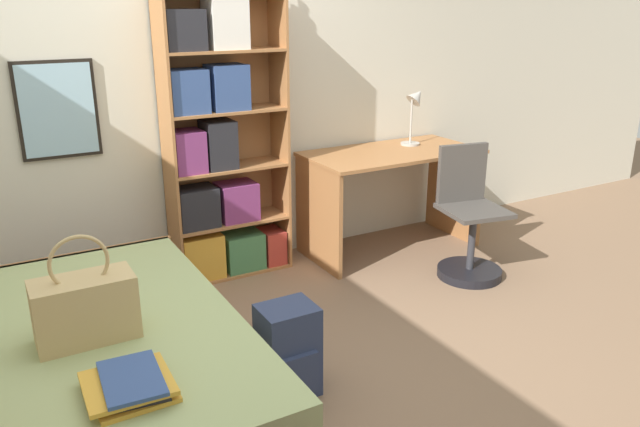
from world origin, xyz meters
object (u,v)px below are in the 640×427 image
object	(u,v)px
bed	(117,372)
book_stack_on_bed	(131,385)
desk_chair	(469,234)
desk_lamp	(416,106)
backpack	(288,351)
handbag	(85,307)
bookcase	(218,152)
desk	(391,181)

from	to	relation	value
bed	book_stack_on_bed	bearing A→B (deg)	-94.63
book_stack_on_bed	desk_chair	xyz separation A→B (m)	(2.51, 1.00, -0.23)
desk_lamp	backpack	world-z (taller)	desk_lamp
desk_chair	backpack	distance (m)	1.83
book_stack_on_bed	desk_lamp	size ratio (longest dim) A/B	0.74
handbag	bookcase	size ratio (longest dim) A/B	0.24
book_stack_on_bed	bookcase	size ratio (longest dim) A/B	0.17
desk_lamp	backpack	size ratio (longest dim) A/B	0.97
bed	book_stack_on_bed	world-z (taller)	book_stack_on_bed
handbag	bookcase	world-z (taller)	bookcase
desk	desk_chair	xyz separation A→B (m)	(0.19, -0.66, -0.24)
handbag	book_stack_on_bed	size ratio (longest dim) A/B	1.39
desk_lamp	backpack	bearing A→B (deg)	-142.03
handbag	desk	distance (m)	2.67
backpack	desk_lamp	bearing A→B (deg)	37.97
handbag	desk_lamp	world-z (taller)	desk_lamp
bed	backpack	distance (m)	0.78
book_stack_on_bed	bookcase	distance (m)	2.14
desk_lamp	desk_chair	xyz separation A→B (m)	(-0.09, -0.77, -0.77)
book_stack_on_bed	desk	world-z (taller)	desk
handbag	book_stack_on_bed	xyz separation A→B (m)	(0.06, -0.46, -0.11)
bookcase	desk_chair	distance (m)	1.79
bookcase	desk	world-z (taller)	bookcase
bookcase	desk_chair	bearing A→B (deg)	-29.91
book_stack_on_bed	desk_chair	world-z (taller)	desk_chair
backpack	desk	bearing A→B (deg)	40.51
book_stack_on_bed	desk	bearing A→B (deg)	35.52
handbag	backpack	distance (m)	0.96
desk_chair	bookcase	bearing A→B (deg)	150.09
handbag	desk	bearing A→B (deg)	26.62
handbag	desk_lamp	size ratio (longest dim) A/B	1.02
desk_chair	backpack	world-z (taller)	desk_chair
bed	book_stack_on_bed	xyz separation A→B (m)	(-0.04, -0.56, 0.28)
desk_lamp	handbag	bearing A→B (deg)	-153.97
desk	bookcase	bearing A→B (deg)	171.80
desk_chair	book_stack_on_bed	bearing A→B (deg)	-158.34
bed	bookcase	world-z (taller)	bookcase
bed	book_stack_on_bed	size ratio (longest dim) A/B	5.73
bed	desk_chair	size ratio (longest dim) A/B	2.11
bed	backpack	world-z (taller)	bed
bed	desk	bearing A→B (deg)	25.82
desk	backpack	size ratio (longest dim) A/B	2.81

